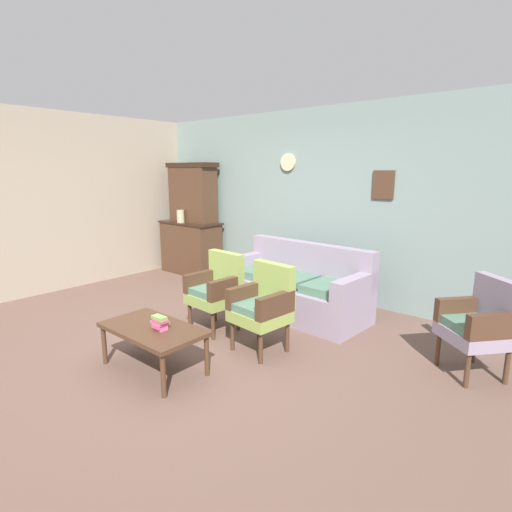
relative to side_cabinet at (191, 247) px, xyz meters
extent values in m
plane|color=brown|center=(2.49, -2.25, -0.47)|extent=(7.68, 7.68, 0.00)
cube|color=gray|center=(2.49, 0.38, 0.88)|extent=(6.40, 0.06, 2.70)
cube|color=#472D1E|center=(3.39, 0.33, 1.18)|extent=(0.28, 0.02, 0.36)
cylinder|color=beige|center=(1.89, 0.33, 1.48)|extent=(0.26, 0.03, 0.26)
cube|color=gray|center=(-0.74, -2.25, 0.88)|extent=(0.06, 5.20, 2.70)
cube|color=#472D1E|center=(0.00, 0.00, -0.02)|extent=(1.10, 0.52, 0.90)
cube|color=black|center=(0.00, 0.00, 0.45)|extent=(1.16, 0.55, 0.03)
cube|color=#472D1E|center=(0.00, 0.08, 0.94)|extent=(0.90, 0.36, 0.95)
cube|color=black|center=(0.00, 0.08, 1.45)|extent=(0.99, 0.38, 0.08)
cylinder|color=tan|center=(-0.05, -0.17, 0.57)|extent=(0.13, 0.13, 0.22)
cube|color=gray|center=(2.67, -0.58, -0.26)|extent=(1.94, 0.90, 0.42)
cube|color=gray|center=(2.69, -0.26, 0.19)|extent=(1.90, 0.26, 0.48)
cube|color=gray|center=(3.54, -0.63, 0.07)|extent=(0.20, 0.81, 0.24)
cube|color=gray|center=(1.81, -0.53, 0.07)|extent=(0.20, 0.81, 0.24)
cube|color=#4C705B|center=(3.22, -0.65, 0.00)|extent=(0.53, 0.59, 0.10)
cube|color=#4C705B|center=(2.67, -0.62, 0.00)|extent=(0.53, 0.59, 0.10)
cube|color=#4C705B|center=(2.12, -0.59, 0.00)|extent=(0.53, 0.59, 0.10)
cube|color=#849947|center=(2.27, -1.62, -0.09)|extent=(0.55, 0.52, 0.12)
cube|color=#4C705B|center=(2.27, -1.64, 0.00)|extent=(0.47, 0.44, 0.10)
cube|color=#849947|center=(2.29, -1.42, 0.20)|extent=(0.53, 0.14, 0.46)
cube|color=#472D1E|center=(2.49, -1.63, 0.08)|extent=(0.11, 0.48, 0.22)
cube|color=#472D1E|center=(2.05, -1.60, 0.08)|extent=(0.11, 0.48, 0.22)
cylinder|color=#472D1E|center=(2.47, -1.82, -0.31)|extent=(0.04, 0.04, 0.32)
cylinder|color=#472D1E|center=(2.05, -1.79, -0.31)|extent=(0.04, 0.04, 0.32)
cylinder|color=#472D1E|center=(2.50, -1.44, -0.31)|extent=(0.04, 0.04, 0.32)
cylinder|color=#472D1E|center=(2.08, -1.41, -0.31)|extent=(0.04, 0.04, 0.32)
cube|color=#849947|center=(3.04, -1.71, -0.09)|extent=(0.57, 0.53, 0.12)
cube|color=#4C705B|center=(3.04, -1.73, 0.00)|extent=(0.48, 0.45, 0.10)
cube|color=#849947|center=(3.06, -1.51, 0.20)|extent=(0.53, 0.16, 0.46)
cube|color=#472D1E|center=(3.26, -1.73, 0.08)|extent=(0.13, 0.49, 0.22)
cube|color=#472D1E|center=(2.82, -1.68, 0.08)|extent=(0.13, 0.49, 0.22)
cylinder|color=#472D1E|center=(3.23, -1.92, -0.31)|extent=(0.04, 0.04, 0.32)
cylinder|color=#472D1E|center=(2.81, -1.87, -0.31)|extent=(0.04, 0.04, 0.32)
cylinder|color=#472D1E|center=(3.27, -1.54, -0.31)|extent=(0.04, 0.04, 0.32)
cylinder|color=#472D1E|center=(2.85, -1.50, -0.31)|extent=(0.04, 0.04, 0.32)
cube|color=gray|center=(4.82, -0.83, -0.09)|extent=(0.71, 0.70, 0.12)
cube|color=#4C705B|center=(4.81, -0.85, 0.00)|extent=(0.60, 0.60, 0.10)
cube|color=gray|center=(4.95, -0.68, 0.20)|extent=(0.46, 0.41, 0.46)
cube|color=#472D1E|center=(4.99, -0.97, 0.08)|extent=(0.37, 0.42, 0.22)
cube|color=#472D1E|center=(4.65, -0.69, 0.08)|extent=(0.37, 0.42, 0.22)
cylinder|color=#472D1E|center=(4.86, -1.11, -0.31)|extent=(0.04, 0.04, 0.32)
cylinder|color=#472D1E|center=(4.54, -0.84, -0.31)|extent=(0.04, 0.04, 0.32)
cylinder|color=#472D1E|center=(5.10, -0.82, -0.31)|extent=(0.04, 0.04, 0.32)
cylinder|color=#472D1E|center=(4.78, -0.55, -0.31)|extent=(0.04, 0.04, 0.32)
cube|color=#472D1E|center=(2.54, -2.65, -0.07)|extent=(1.00, 0.56, 0.04)
cylinder|color=#472D1E|center=(2.08, -2.41, -0.28)|extent=(0.04, 0.04, 0.38)
cylinder|color=#472D1E|center=(3.00, -2.41, -0.28)|extent=(0.04, 0.04, 0.38)
cylinder|color=#472D1E|center=(2.08, -2.89, -0.28)|extent=(0.04, 0.04, 0.38)
cylinder|color=#472D1E|center=(3.00, -2.89, -0.28)|extent=(0.04, 0.04, 0.38)
cube|color=pink|center=(2.65, -2.64, -0.03)|extent=(0.11, 0.08, 0.03)
cube|color=#E44776|center=(2.65, -2.65, -0.01)|extent=(0.10, 0.11, 0.03)
cube|color=#B45967|center=(2.64, -2.63, 0.02)|extent=(0.15, 0.11, 0.02)
cube|color=#B5496B|center=(2.66, -2.65, 0.04)|extent=(0.13, 0.08, 0.03)
cube|color=#76984D|center=(2.65, -2.65, 0.07)|extent=(0.15, 0.08, 0.03)
camera|label=1|loc=(5.52, -4.69, 1.36)|focal=28.27mm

